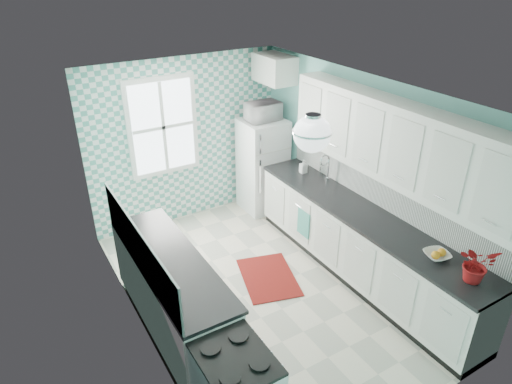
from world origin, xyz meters
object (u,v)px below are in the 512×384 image
fruit_bowl (437,255)px  microwave (263,111)px  ceiling_light (312,133)px  sink (317,184)px  fridge (263,165)px  potted_plant (476,264)px

fruit_bowl → microwave: 3.34m
ceiling_light → sink: (1.20, 1.33, -1.39)m
fridge → fruit_bowl: size_ratio=5.86×
fruit_bowl → fridge: bearing=91.6°
fruit_bowl → microwave: bearing=91.6°
fridge → potted_plant: (0.09, -3.70, 0.38)m
ceiling_light → microwave: 2.91m
fruit_bowl → potted_plant: 0.45m
sink → fruit_bowl: bearing=-90.0°
ceiling_light → microwave: size_ratio=0.70×
fruit_bowl → potted_plant: size_ratio=0.69×
fruit_bowl → microwave: microwave is taller
potted_plant → microwave: (-0.09, 3.70, 0.51)m
sink → fruit_bowl: (-0.00, -2.00, 0.04)m
fridge → sink: 1.28m
potted_plant → microwave: size_ratio=0.74×
fruit_bowl → ceiling_light: bearing=150.7°
ceiling_light → fridge: bearing=66.9°
sink → fruit_bowl: size_ratio=2.08×
ceiling_light → fruit_bowl: size_ratio=1.37×
sink → microwave: (-0.09, 1.27, 0.71)m
sink → potted_plant: sink is taller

